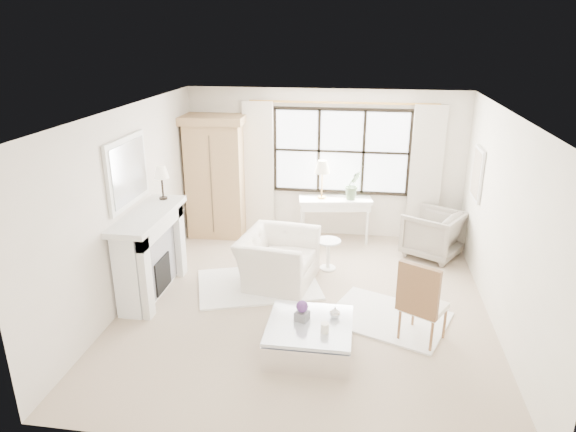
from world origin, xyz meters
name	(u,v)px	position (x,y,z in m)	size (l,w,h in m)	color
floor	(306,304)	(0.00, 0.00, 0.00)	(5.50, 5.50, 0.00)	#BEA68D
ceiling	(308,112)	(0.00, 0.00, 2.70)	(5.50, 5.50, 0.00)	white
wall_back	(324,164)	(0.00, 2.75, 1.35)	(5.00, 5.00, 0.00)	white
wall_front	(269,326)	(0.00, -2.75, 1.35)	(5.00, 5.00, 0.00)	beige
wall_left	(129,206)	(-2.50, 0.00, 1.35)	(5.50, 5.50, 0.00)	beige
wall_right	(504,225)	(2.50, 0.00, 1.35)	(5.50, 5.50, 0.00)	white
window_pane	(341,151)	(0.30, 2.73, 1.60)	(2.40, 0.02, 1.50)	white
window_frame	(341,152)	(0.30, 2.72, 1.60)	(2.50, 0.04, 1.50)	black
curtain_rod	(343,103)	(0.30, 2.67, 2.47)	(0.04, 0.04, 3.30)	gold
curtain_left	(259,169)	(-1.20, 2.65, 1.24)	(0.55, 0.10, 2.47)	white
curtain_right	(425,176)	(1.80, 2.65, 1.24)	(0.55, 0.10, 2.47)	beige
fireplace	(149,253)	(-2.27, 0.00, 0.65)	(0.58, 1.66, 1.26)	white
mirror_frame	(127,172)	(-2.47, 0.00, 1.84)	(0.05, 1.15, 0.95)	white
mirror_glass	(129,172)	(-2.44, 0.00, 1.84)	(0.02, 1.00, 0.80)	silver
art_frame	(477,174)	(2.47, 1.70, 1.55)	(0.04, 0.62, 0.82)	white
art_canvas	(476,174)	(2.45, 1.70, 1.55)	(0.01, 0.52, 0.72)	#BEAD93
mantel_lamp	(161,174)	(-2.24, 0.61, 1.65)	(0.22, 0.22, 0.51)	black
armoire	(216,176)	(-1.95, 2.40, 1.14)	(1.15, 0.74, 2.24)	tan
console_table	(335,219)	(0.24, 2.45, 0.40)	(1.35, 0.65, 0.80)	white
console_lamp	(322,168)	(-0.01, 2.43, 1.36)	(0.28, 0.28, 0.69)	#BA8640
orchid_plant	(353,185)	(0.54, 2.45, 1.06)	(0.29, 0.23, 0.53)	#536D49
side_table	(328,250)	(0.22, 1.19, 0.33)	(0.40, 0.40, 0.51)	white
rug_left	(258,284)	(-0.78, 0.46, 0.02)	(1.78, 1.26, 0.03)	white
rug_right	(388,318)	(1.13, -0.22, 0.01)	(1.50, 1.12, 0.03)	white
club_armchair	(278,259)	(-0.50, 0.63, 0.39)	(1.19, 1.04, 0.77)	white
wingback_chair	(433,234)	(1.93, 1.99, 0.40)	(0.85, 0.87, 0.79)	gray
french_chair	(422,318)	(1.52, -0.67, 0.31)	(0.66, 0.66, 1.08)	olive
coffee_table	(309,338)	(0.17, -1.11, 0.18)	(1.00, 1.00, 0.38)	white
planter_box	(302,316)	(0.07, -1.04, 0.44)	(0.15, 0.15, 0.11)	slate
planter_flowers	(302,306)	(0.07, -1.04, 0.56)	(0.14, 0.14, 0.14)	#552C6F
pillar_candle	(325,328)	(0.36, -1.27, 0.44)	(0.10, 0.10, 0.12)	white
coffee_vase	(335,312)	(0.46, -0.92, 0.45)	(0.14, 0.14, 0.14)	silver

